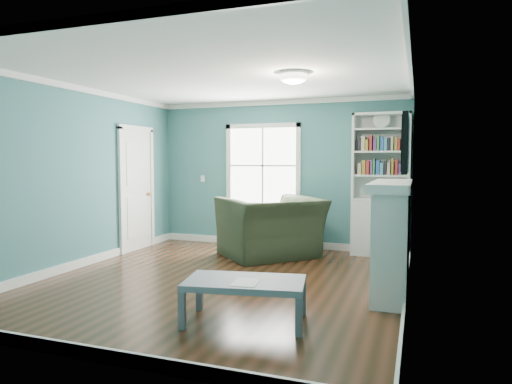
% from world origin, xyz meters
% --- Properties ---
extents(floor, '(5.00, 5.00, 0.00)m').
position_xyz_m(floor, '(0.00, 0.00, 0.00)').
color(floor, black).
rests_on(floor, ground).
extents(room_walls, '(5.00, 5.00, 5.00)m').
position_xyz_m(room_walls, '(0.00, 0.00, 1.58)').
color(room_walls, '#3D7678').
rests_on(room_walls, ground).
extents(trim, '(4.50, 5.00, 2.60)m').
position_xyz_m(trim, '(0.00, 0.00, 1.24)').
color(trim, white).
rests_on(trim, ground).
extents(window, '(1.40, 0.06, 1.50)m').
position_xyz_m(window, '(-0.30, 2.49, 1.45)').
color(window, white).
rests_on(window, room_walls).
extents(bookshelf, '(0.90, 0.35, 2.31)m').
position_xyz_m(bookshelf, '(1.77, 2.30, 0.92)').
color(bookshelf, silver).
rests_on(bookshelf, ground).
extents(fireplace, '(0.44, 1.58, 1.30)m').
position_xyz_m(fireplace, '(2.08, 0.20, 0.64)').
color(fireplace, black).
rests_on(fireplace, ground).
extents(tv, '(0.06, 1.10, 0.65)m').
position_xyz_m(tv, '(2.20, 0.20, 1.72)').
color(tv, black).
rests_on(tv, fireplace).
extents(door, '(0.12, 0.98, 2.17)m').
position_xyz_m(door, '(-2.22, 1.40, 1.07)').
color(door, silver).
rests_on(door, ground).
extents(ceiling_fixture, '(0.38, 0.38, 0.15)m').
position_xyz_m(ceiling_fixture, '(0.90, 0.10, 2.55)').
color(ceiling_fixture, white).
rests_on(ceiling_fixture, room_walls).
extents(light_switch, '(0.08, 0.01, 0.12)m').
position_xyz_m(light_switch, '(-1.50, 2.48, 1.20)').
color(light_switch, white).
rests_on(light_switch, room_walls).
extents(recliner, '(1.70, 1.71, 1.27)m').
position_xyz_m(recliner, '(0.14, 1.60, 0.64)').
color(recliner, '#212C1B').
rests_on(recliner, ground).
extents(coffee_table, '(1.22, 0.81, 0.41)m').
position_xyz_m(coffee_table, '(0.81, -1.29, 0.36)').
color(coffee_table, '#4B525B').
rests_on(coffee_table, ground).
extents(paper_sheet, '(0.27, 0.32, 0.00)m').
position_xyz_m(paper_sheet, '(0.85, -1.38, 0.41)').
color(paper_sheet, white).
rests_on(paper_sheet, coffee_table).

